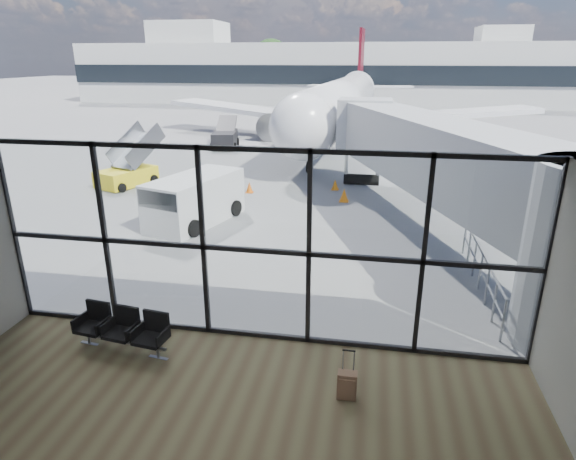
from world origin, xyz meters
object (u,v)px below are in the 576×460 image
(seating_row, at_px, (124,327))
(belt_loader, at_px, (225,138))
(airliner, at_px, (342,102))
(suitcase, at_px, (347,385))
(mobile_stairs, at_px, (128,174))
(service_van, at_px, (193,200))

(seating_row, xyz_separation_m, belt_loader, (-5.42, 25.12, 0.13))
(airliner, distance_m, belt_loader, 10.45)
(seating_row, relative_size, suitcase, 2.19)
(seating_row, xyz_separation_m, mobile_stairs, (-7.07, 13.70, 0.03))
(airliner, height_order, mobile_stairs, airliner)
(suitcase, bearing_deg, belt_loader, 112.32)
(seating_row, height_order, mobile_stairs, mobile_stairs)
(mobile_stairs, bearing_deg, airliner, 84.20)
(mobile_stairs, bearing_deg, seating_row, -40.58)
(belt_loader, bearing_deg, service_van, -87.40)
(seating_row, distance_m, service_van, 8.75)
(seating_row, xyz_separation_m, airliner, (2.45, 31.67, 2.23))
(mobile_stairs, bearing_deg, service_van, -20.79)
(service_van, relative_size, belt_loader, 1.01)
(seating_row, xyz_separation_m, suitcase, (5.03, -0.84, -0.24))
(seating_row, bearing_deg, belt_loader, 109.85)
(service_van, bearing_deg, airliner, 96.92)
(seating_row, height_order, service_van, service_van)
(belt_loader, height_order, mobile_stairs, mobile_stairs)
(service_van, xyz_separation_m, mobile_stairs, (-5.49, 5.10, -0.38))
(seating_row, distance_m, suitcase, 5.11)
(airliner, distance_m, service_van, 23.49)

